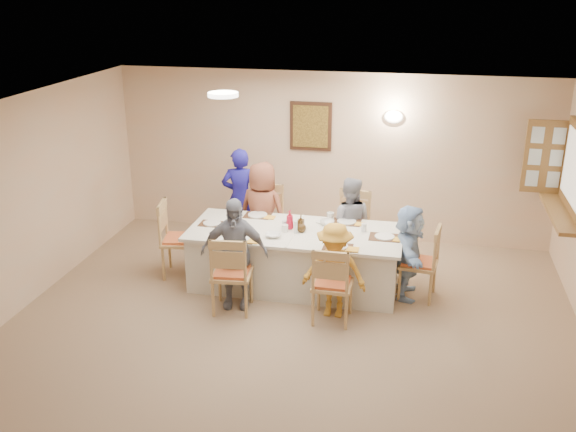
% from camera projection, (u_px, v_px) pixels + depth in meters
% --- Properties ---
extents(ground, '(7.00, 7.00, 0.00)m').
position_uv_depth(ground, '(279.00, 355.00, 6.79)').
color(ground, '#9F7F60').
extents(room_walls, '(7.00, 7.00, 7.00)m').
position_uv_depth(room_walls, '(278.00, 222.00, 6.26)').
color(room_walls, '#E2B38A').
rests_on(room_walls, ground).
extents(wall_picture, '(0.62, 0.05, 0.72)m').
position_uv_depth(wall_picture, '(311.00, 126.00, 9.43)').
color(wall_picture, '#382013').
rests_on(wall_picture, room_walls).
extents(wall_sconce, '(0.26, 0.09, 0.18)m').
position_uv_depth(wall_sconce, '(394.00, 117.00, 9.10)').
color(wall_sconce, white).
rests_on(wall_sconce, room_walls).
extents(ceiling_light, '(0.36, 0.36, 0.05)m').
position_uv_depth(ceiling_light, '(223.00, 95.00, 7.50)').
color(ceiling_light, white).
rests_on(ceiling_light, room_walls).
extents(hatch_sill, '(0.30, 1.50, 0.05)m').
position_uv_depth(hatch_sill, '(561.00, 214.00, 8.04)').
color(hatch_sill, olive).
rests_on(hatch_sill, room_walls).
extents(shutter_door, '(0.55, 0.04, 1.00)m').
position_uv_depth(shutter_door, '(545.00, 157.00, 8.58)').
color(shutter_door, olive).
rests_on(shutter_door, room_walls).
extents(dining_table, '(2.69, 1.14, 0.76)m').
position_uv_depth(dining_table, '(295.00, 258.00, 8.22)').
color(dining_table, silver).
rests_on(dining_table, ground).
extents(chair_back_left, '(0.50, 0.50, 1.03)m').
position_uv_depth(chair_back_left, '(265.00, 223.00, 9.02)').
color(chair_back_left, tan).
rests_on(chair_back_left, ground).
extents(chair_back_right, '(0.57, 0.57, 1.03)m').
position_uv_depth(chair_back_right, '(350.00, 229.00, 8.79)').
color(chair_back_right, tan).
rests_on(chair_back_right, ground).
extents(chair_front_left, '(0.52, 0.52, 0.99)m').
position_uv_depth(chair_front_left, '(232.00, 272.00, 7.56)').
color(chair_front_left, tan).
rests_on(chair_front_left, ground).
extents(chair_front_right, '(0.47, 0.47, 0.96)m').
position_uv_depth(chair_front_right, '(333.00, 282.00, 7.33)').
color(chair_front_right, tan).
rests_on(chair_front_right, ground).
extents(chair_left_end, '(0.57, 0.57, 1.03)m').
position_uv_depth(chair_left_end, '(180.00, 239.00, 8.47)').
color(chair_left_end, tan).
rests_on(chair_left_end, ground).
extents(chair_right_end, '(0.51, 0.51, 0.95)m').
position_uv_depth(chair_right_end, '(418.00, 262.00, 7.88)').
color(chair_right_end, tan).
rests_on(chair_right_end, ground).
extents(diner_back_left, '(0.88, 0.73, 1.43)m').
position_uv_depth(diner_back_left, '(262.00, 212.00, 8.84)').
color(diner_back_left, brown).
rests_on(diner_back_left, ground).
extents(diner_back_right, '(0.64, 0.50, 1.29)m').
position_uv_depth(diner_back_right, '(349.00, 224.00, 8.63)').
color(diner_back_right, '#8D8F9D').
rests_on(diner_back_right, ground).
extents(diner_front_left, '(0.91, 0.59, 1.37)m').
position_uv_depth(diner_front_left, '(234.00, 253.00, 7.60)').
color(diner_front_left, gray).
rests_on(diner_front_left, ground).
extents(diner_front_right, '(0.79, 0.51, 1.16)m').
position_uv_depth(diner_front_right, '(334.00, 270.00, 7.41)').
color(diner_front_right, gold).
rests_on(diner_front_right, ground).
extents(diner_right_end, '(1.12, 0.38, 1.20)m').
position_uv_depth(diner_right_end, '(408.00, 252.00, 7.86)').
color(diner_right_end, '#A7CCF9').
rests_on(diner_right_end, ground).
extents(caregiver, '(0.66, 0.54, 1.48)m').
position_uv_depth(caregiver, '(240.00, 198.00, 9.35)').
color(caregiver, '#1F1B9A').
rests_on(caregiver, ground).
extents(placemat_fl, '(0.37, 0.28, 0.01)m').
position_uv_depth(placemat_fl, '(240.00, 239.00, 7.82)').
color(placemat_fl, '#472B19').
rests_on(placemat_fl, dining_table).
extents(plate_fl, '(0.25, 0.25, 0.02)m').
position_uv_depth(plate_fl, '(240.00, 238.00, 7.81)').
color(plate_fl, white).
rests_on(plate_fl, dining_table).
extents(napkin_fl, '(0.14, 0.14, 0.01)m').
position_uv_depth(napkin_fl, '(253.00, 241.00, 7.73)').
color(napkin_fl, yellow).
rests_on(napkin_fl, dining_table).
extents(placemat_fr, '(0.35, 0.26, 0.01)m').
position_uv_depth(placemat_fr, '(338.00, 247.00, 7.58)').
color(placemat_fr, '#472B19').
rests_on(placemat_fr, dining_table).
extents(plate_fr, '(0.24, 0.24, 0.02)m').
position_uv_depth(plate_fr, '(338.00, 246.00, 7.58)').
color(plate_fr, white).
rests_on(plate_fr, dining_table).
extents(napkin_fr, '(0.15, 0.15, 0.01)m').
position_uv_depth(napkin_fr, '(353.00, 249.00, 7.50)').
color(napkin_fr, yellow).
rests_on(napkin_fr, dining_table).
extents(placemat_bl, '(0.35, 0.26, 0.01)m').
position_uv_depth(placemat_bl, '(258.00, 215.00, 8.59)').
color(placemat_bl, '#472B19').
rests_on(placemat_bl, dining_table).
extents(plate_bl, '(0.26, 0.26, 0.02)m').
position_uv_depth(plate_bl, '(258.00, 215.00, 8.58)').
color(plate_bl, white).
rests_on(plate_bl, dining_table).
extents(napkin_bl, '(0.14, 0.14, 0.01)m').
position_uv_depth(napkin_bl, '(270.00, 217.00, 8.50)').
color(napkin_bl, yellow).
rests_on(napkin_bl, dining_table).
extents(placemat_br, '(0.37, 0.27, 0.01)m').
position_uv_depth(placemat_br, '(347.00, 222.00, 8.35)').
color(placemat_br, '#472B19').
rests_on(placemat_br, dining_table).
extents(plate_br, '(0.25, 0.25, 0.02)m').
position_uv_depth(plate_br, '(347.00, 221.00, 8.35)').
color(plate_br, white).
rests_on(plate_br, dining_table).
extents(napkin_br, '(0.13, 0.13, 0.01)m').
position_uv_depth(napkin_br, '(360.00, 224.00, 8.27)').
color(napkin_br, yellow).
rests_on(napkin_br, dining_table).
extents(placemat_le, '(0.32, 0.24, 0.01)m').
position_uv_depth(placemat_le, '(212.00, 224.00, 8.30)').
color(placemat_le, '#472B19').
rests_on(placemat_le, dining_table).
extents(plate_le, '(0.23, 0.23, 0.01)m').
position_uv_depth(plate_le, '(212.00, 223.00, 8.30)').
color(plate_le, white).
rests_on(plate_le, dining_table).
extents(napkin_le, '(0.14, 0.14, 0.01)m').
position_uv_depth(napkin_le, '(224.00, 226.00, 8.22)').
color(napkin_le, yellow).
rests_on(napkin_le, dining_table).
extents(placemat_re, '(0.38, 0.28, 0.01)m').
position_uv_depth(placemat_re, '(385.00, 237.00, 7.86)').
color(placemat_re, '#472B19').
rests_on(placemat_re, dining_table).
extents(plate_re, '(0.24, 0.24, 0.02)m').
position_uv_depth(plate_re, '(385.00, 237.00, 7.86)').
color(plate_re, white).
rests_on(plate_re, dining_table).
extents(napkin_re, '(0.15, 0.15, 0.01)m').
position_uv_depth(napkin_re, '(399.00, 239.00, 7.78)').
color(napkin_re, yellow).
rests_on(napkin_re, dining_table).
extents(teacup_a, '(0.13, 0.13, 0.09)m').
position_uv_depth(teacup_a, '(225.00, 231.00, 7.97)').
color(teacup_a, white).
rests_on(teacup_a, dining_table).
extents(teacup_b, '(0.11, 0.11, 0.09)m').
position_uv_depth(teacup_b, '(330.00, 216.00, 8.45)').
color(teacup_b, white).
rests_on(teacup_b, dining_table).
extents(bowl_a, '(0.23, 0.23, 0.05)m').
position_uv_depth(bowl_a, '(273.00, 235.00, 7.88)').
color(bowl_a, white).
rests_on(bowl_a, dining_table).
extents(bowl_b, '(0.32, 0.32, 0.06)m').
position_uv_depth(bowl_b, '(327.00, 223.00, 8.27)').
color(bowl_b, white).
rests_on(bowl_b, dining_table).
extents(condiment_ketchup, '(0.13, 0.13, 0.24)m').
position_uv_depth(condiment_ketchup, '(290.00, 220.00, 8.10)').
color(condiment_ketchup, red).
rests_on(condiment_ketchup, dining_table).
extents(condiment_brown, '(0.08, 0.08, 0.18)m').
position_uv_depth(condiment_brown, '(301.00, 222.00, 8.11)').
color(condiment_brown, '#3F2A11').
rests_on(condiment_brown, dining_table).
extents(condiment_malt, '(0.15, 0.15, 0.15)m').
position_uv_depth(condiment_malt, '(302.00, 226.00, 8.02)').
color(condiment_malt, '#3F2A11').
rests_on(condiment_malt, dining_table).
extents(drinking_glass, '(0.06, 0.06, 0.10)m').
position_uv_depth(drinking_glass, '(284.00, 224.00, 8.14)').
color(drinking_glass, silver).
rests_on(drinking_glass, dining_table).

